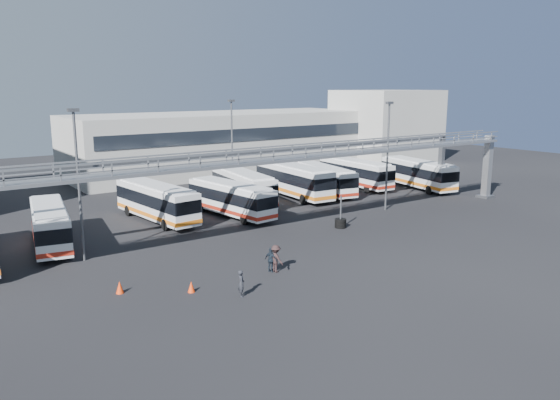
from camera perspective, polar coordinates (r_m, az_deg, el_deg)
ground at (r=40.16m, az=6.29°, el=-5.05°), size 140.00×140.00×0.00m
gantry at (r=43.42m, az=1.28°, el=3.74°), size 51.40×5.15×7.10m
warehouse at (r=76.89m, az=-5.96°, el=6.07°), size 42.00×14.00×8.00m
building_right at (r=88.13m, az=11.03°, el=7.63°), size 14.00×12.00×11.00m
light_pole_left at (r=38.28m, az=-20.33°, el=2.25°), size 0.70×0.35×10.21m
light_pole_mid at (r=52.19m, az=11.18°, el=5.13°), size 0.70×0.35×10.21m
light_pole_back at (r=58.95m, az=-5.04°, el=6.05°), size 0.70×0.35×10.21m
bus_1 at (r=43.41m, az=-22.93°, el=-2.33°), size 4.06×10.35×3.06m
bus_3 at (r=48.72m, az=-12.77°, el=-0.09°), size 3.43×10.91×3.26m
bus_4 at (r=49.46m, az=-5.15°, el=0.23°), size 3.50×10.40×3.10m
bus_5 at (r=54.64m, az=-3.88°, el=1.47°), size 4.06×11.08×3.29m
bus_6 at (r=57.85m, az=1.44°, el=2.18°), size 3.45×11.62×3.48m
bus_7 at (r=59.81m, az=4.70°, el=2.25°), size 4.25×10.40×3.08m
bus_8 at (r=64.13m, az=7.89°, el=2.90°), size 3.09×10.77×3.23m
bus_9 at (r=64.81m, az=14.19°, el=2.76°), size 4.43×11.05×3.27m
pedestrian_a at (r=30.95m, az=-4.07°, el=-8.69°), size 0.56×0.66×1.55m
pedestrian_c at (r=34.74m, az=-0.45°, el=-6.14°), size 0.85×1.25×1.78m
pedestrian_d at (r=34.78m, az=-0.94°, el=-6.27°), size 0.67×1.02×1.61m
cone_left at (r=32.07m, az=-9.25°, el=-8.93°), size 0.45×0.45×0.66m
cone_right at (r=32.79m, az=-16.40°, el=-8.73°), size 0.53×0.53×0.72m
tire_stack at (r=45.80m, az=6.34°, el=-2.34°), size 0.96×0.96×2.74m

